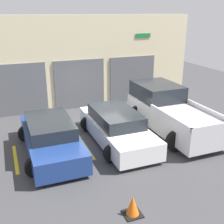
# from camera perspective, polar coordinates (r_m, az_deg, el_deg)

# --- Properties ---
(ground_plane) EXTENTS (28.00, 28.00, 0.00)m
(ground_plane) POSITION_cam_1_polar(r_m,az_deg,el_deg) (12.91, -1.97, -2.90)
(ground_plane) COLOR #3D3D3F
(shophouse_building) EXTENTS (12.72, 0.68, 4.82)m
(shophouse_building) POSITION_cam_1_polar(r_m,az_deg,el_deg) (15.27, -6.34, 9.83)
(shophouse_building) COLOR beige
(shophouse_building) RESTS_ON ground
(pickup_truck) EXTENTS (2.54, 5.10, 1.83)m
(pickup_truck) POSITION_cam_1_polar(r_m,az_deg,el_deg) (12.53, 11.50, 0.16)
(pickup_truck) COLOR silver
(pickup_truck) RESTS_ON ground
(sedan_white) EXTENTS (2.16, 4.70, 1.30)m
(sedan_white) POSITION_cam_1_polar(r_m,az_deg,el_deg) (11.23, 0.89, -3.09)
(sedan_white) COLOR white
(sedan_white) RESTS_ON ground
(sedan_side) EXTENTS (2.19, 4.49, 1.29)m
(sedan_side) POSITION_cam_1_polar(r_m,az_deg,el_deg) (10.59, -12.33, -5.06)
(sedan_side) COLOR navy
(sedan_side) RESTS_ON ground
(parking_stripe_far_left) EXTENTS (0.12, 2.20, 0.01)m
(parking_stripe_far_left) POSITION_cam_1_polar(r_m,az_deg,el_deg) (10.75, -19.00, -8.99)
(parking_stripe_far_left) COLOR gold
(parking_stripe_far_left) RESTS_ON ground
(parking_stripe_left) EXTENTS (0.12, 2.20, 0.01)m
(parking_stripe_left) POSITION_cam_1_polar(r_m,az_deg,el_deg) (11.07, -5.38, -7.01)
(parking_stripe_left) COLOR gold
(parking_stripe_left) RESTS_ON ground
(parking_stripe_centre) EXTENTS (0.12, 2.20, 0.01)m
(parking_stripe_centre) POSITION_cam_1_polar(r_m,az_deg,el_deg) (11.97, 6.73, -4.92)
(parking_stripe_centre) COLOR gold
(parking_stripe_centre) RESTS_ON ground
(parking_stripe_right) EXTENTS (0.12, 2.20, 0.01)m
(parking_stripe_right) POSITION_cam_1_polar(r_m,az_deg,el_deg) (13.33, 16.70, -3.01)
(parking_stripe_right) COLOR gold
(parking_stripe_right) RESTS_ON ground
(traffic_cone) EXTENTS (0.47, 0.47, 0.55)m
(traffic_cone) POSITION_cam_1_polar(r_m,az_deg,el_deg) (7.63, 4.23, -18.57)
(traffic_cone) COLOR black
(traffic_cone) RESTS_ON ground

